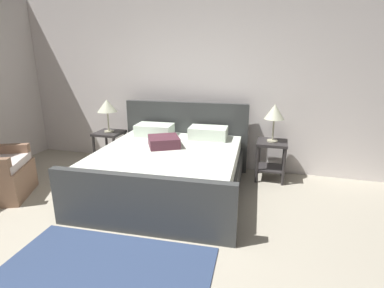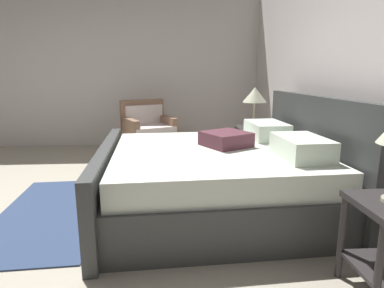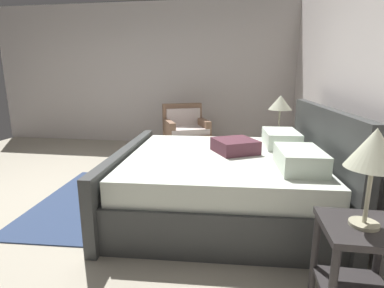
% 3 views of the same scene
% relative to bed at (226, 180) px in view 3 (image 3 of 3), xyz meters
% --- Properties ---
extents(ground_plane, '(6.31, 6.19, 0.02)m').
position_rel_bed_xyz_m(ground_plane, '(0.08, -1.94, -0.35)').
color(ground_plane, '#AFA793').
extents(wall_back, '(6.43, 0.12, 2.81)m').
position_rel_bed_xyz_m(wall_back, '(0.08, 1.21, 1.06)').
color(wall_back, silver).
rests_on(wall_back, ground).
extents(wall_side_left, '(0.12, 6.31, 2.81)m').
position_rel_bed_xyz_m(wall_side_left, '(-3.13, -1.94, 1.06)').
color(wall_side_left, silver).
rests_on(wall_side_left, ground).
extents(bed, '(2.14, 2.23, 1.11)m').
position_rel_bed_xyz_m(bed, '(0.00, 0.00, 0.00)').
color(bed, '#3A3C3B').
rests_on(bed, ground).
extents(nightstand_right, '(0.44, 0.44, 0.60)m').
position_rel_bed_xyz_m(nightstand_right, '(1.33, 0.83, 0.06)').
color(nightstand_right, '#2E2B2B').
rests_on(nightstand_right, ground).
extents(table_lamp_right, '(0.29, 0.29, 0.56)m').
position_rel_bed_xyz_m(table_lamp_right, '(1.33, 0.83, 0.69)').
color(table_lamp_right, '#B7B293').
rests_on(table_lamp_right, nightstand_right).
extents(nightstand_left, '(0.44, 0.44, 0.60)m').
position_rel_bed_xyz_m(nightstand_left, '(-1.32, 0.67, 0.06)').
color(nightstand_left, '#2E2B2B').
rests_on(nightstand_left, ground).
extents(table_lamp_left, '(0.32, 0.32, 0.54)m').
position_rel_bed_xyz_m(table_lamp_left, '(-1.32, 0.67, 0.69)').
color(table_lamp_left, '#B7B293').
rests_on(table_lamp_left, nightstand_left).
extents(armchair, '(0.96, 0.96, 0.90)m').
position_rel_bed_xyz_m(armchair, '(-2.17, -0.82, 0.01)').
color(armchair, '#8E6950').
rests_on(armchair, ground).
extents(area_rug, '(1.93, 1.04, 0.01)m').
position_rel_bed_xyz_m(area_rug, '(0.00, -1.63, -0.34)').
color(area_rug, navy).
rests_on(area_rug, ground).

